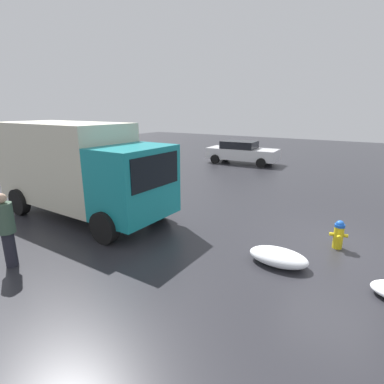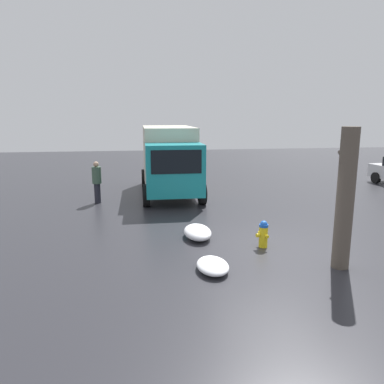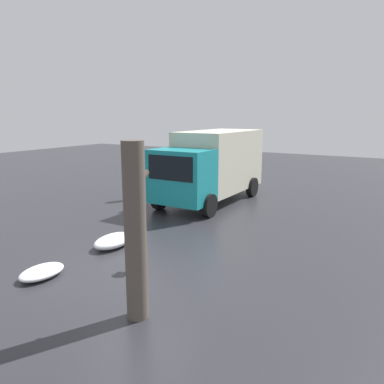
{
  "view_description": "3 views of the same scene",
  "coord_description": "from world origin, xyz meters",
  "views": [
    {
      "loc": [
        -0.66,
        8.13,
        3.53
      ],
      "look_at": [
        4.37,
        0.25,
        0.93
      ],
      "focal_mm": 28.0,
      "sensor_mm": 36.0,
      "label": 1
    },
    {
      "loc": [
        -9.59,
        3.48,
        3.64
      ],
      "look_at": [
        3.19,
        1.53,
        0.98
      ],
      "focal_mm": 35.0,
      "sensor_mm": 36.0,
      "label": 2
    },
    {
      "loc": [
        -6.79,
        -5.62,
        3.84
      ],
      "look_at": [
        3.43,
        0.4,
        1.36
      ],
      "focal_mm": 35.0,
      "sensor_mm": 36.0,
      "label": 3
    }
  ],
  "objects": [
    {
      "name": "fire_hydrant",
      "position": [
        -0.0,
        0.0,
        0.39
      ],
      "size": [
        0.45,
        0.36,
        0.76
      ],
      "rotation": [
        0.0,
        0.0,
        1.8
      ],
      "color": "yellow",
      "rests_on": "ground_plane"
    },
    {
      "name": "snow_pile_curbside",
      "position": [
        1.05,
        1.69,
        0.18
      ],
      "size": [
        1.38,
        0.8,
        0.37
      ],
      "color": "white",
      "rests_on": "ground_plane"
    },
    {
      "name": "ground_plane",
      "position": [
        0.0,
        0.0,
        0.0
      ],
      "size": [
        60.0,
        60.0,
        0.0
      ],
      "primitive_type": "plane",
      "color": "#28282D"
    },
    {
      "name": "pedestrian",
      "position": [
        6.25,
        5.1,
        0.96
      ],
      "size": [
        0.38,
        0.38,
        1.76
      ],
      "rotation": [
        0.0,
        0.0,
        3.38
      ],
      "color": "#23232D",
      "rests_on": "ground_plane"
    },
    {
      "name": "parked_car",
      "position": [
        7.28,
        -10.44,
        0.76
      ],
      "size": [
        4.69,
        2.29,
        1.48
      ],
      "rotation": [
        0.0,
        0.0,
        1.64
      ],
      "color": "silver",
      "rests_on": "ground_plane"
    },
    {
      "name": "delivery_truck",
      "position": [
        7.78,
        1.91,
        1.68
      ],
      "size": [
        6.4,
        2.63,
        3.1
      ],
      "rotation": [
        0.0,
        0.0,
        1.56
      ],
      "color": "teal",
      "rests_on": "ground_plane"
    }
  ]
}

